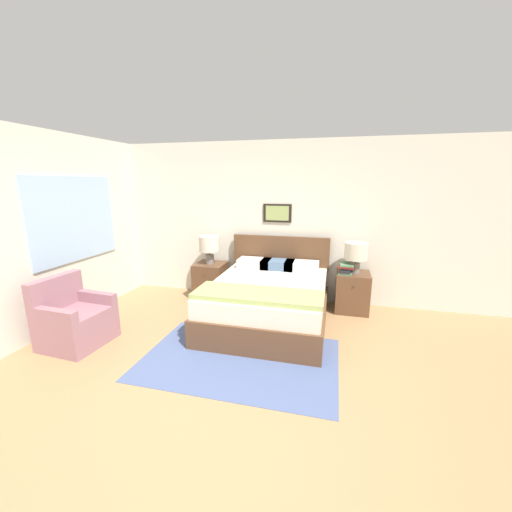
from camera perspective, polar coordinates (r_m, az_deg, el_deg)
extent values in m
plane|color=#99754C|center=(3.07, -6.88, -26.14)|extent=(16.00, 16.00, 0.00)
cube|color=beige|center=(5.23, 4.23, 6.14)|extent=(7.76, 0.06, 2.60)
cube|color=black|center=(5.18, 3.90, 7.79)|extent=(0.46, 0.02, 0.30)
cube|color=#8E9E5B|center=(5.17, 3.87, 7.78)|extent=(0.38, 0.00, 0.24)
cube|color=beige|center=(5.17, -30.33, 4.27)|extent=(0.06, 5.28, 2.60)
cube|color=#9EBCDB|center=(5.13, -30.06, 5.83)|extent=(0.02, 1.49, 1.18)
cube|color=#47567F|center=(3.73, -2.96, -18.12)|extent=(2.16, 1.43, 0.01)
cube|color=brown|center=(4.52, 2.21, -10.31)|extent=(1.59, 1.95, 0.28)
cube|color=brown|center=(3.61, -0.97, -13.51)|extent=(1.59, 0.06, 0.08)
cube|color=beige|center=(4.41, 2.25, -6.74)|extent=(1.53, 1.87, 0.32)
cube|color=brown|center=(5.19, 4.45, 0.95)|extent=(1.59, 0.06, 0.49)
cube|color=#8E9E5B|center=(3.79, 0.37, -7.06)|extent=(1.56, 0.54, 0.06)
cube|color=beige|center=(5.09, -0.26, -1.28)|extent=(0.52, 0.32, 0.14)
cube|color=beige|center=(4.96, 8.31, -1.81)|extent=(0.52, 0.32, 0.14)
cube|color=slate|center=(5.01, 3.97, -1.55)|extent=(0.52, 0.32, 0.14)
cube|color=#8E606B|center=(4.50, -29.71, -11.17)|extent=(0.70, 0.73, 0.43)
cube|color=#8E606B|center=(4.56, -32.63, -5.61)|extent=(0.16, 0.70, 0.40)
cube|color=#8E606B|center=(4.59, -27.41, -6.61)|extent=(0.67, 0.14, 0.14)
cube|color=#8E606B|center=(4.22, -33.11, -8.96)|extent=(0.67, 0.14, 0.14)
cube|color=brown|center=(5.45, -8.21, -4.42)|extent=(0.49, 0.49, 0.61)
sphere|color=#332D28|center=(5.18, -9.35, -3.46)|extent=(0.02, 0.02, 0.02)
cube|color=brown|center=(5.08, 17.07, -6.24)|extent=(0.49, 0.49, 0.61)
sphere|color=#332D28|center=(4.78, 17.34, -5.32)|extent=(0.02, 0.02, 0.02)
cylinder|color=slate|center=(5.34, -8.39, -0.55)|extent=(0.14, 0.14, 0.16)
cylinder|color=slate|center=(5.31, -8.43, 0.60)|extent=(0.02, 0.02, 0.06)
cylinder|color=beige|center=(5.28, -8.49, 2.24)|extent=(0.34, 0.34, 0.25)
cylinder|color=slate|center=(4.95, 17.53, -2.11)|extent=(0.14, 0.14, 0.16)
cylinder|color=slate|center=(4.93, 17.62, -0.89)|extent=(0.02, 0.02, 0.06)
cylinder|color=beige|center=(4.89, 17.75, 0.87)|extent=(0.34, 0.34, 0.25)
cube|color=#4C7551|center=(4.93, 16.06, -2.90)|extent=(0.24, 0.30, 0.02)
cube|color=#232328|center=(4.92, 16.08, -2.53)|extent=(0.18, 0.29, 0.04)
cube|color=#232328|center=(4.91, 16.10, -2.16)|extent=(0.17, 0.21, 0.03)
cube|color=#B7332D|center=(4.90, 16.13, -1.81)|extent=(0.25, 0.24, 0.04)
cube|color=#4C7551|center=(4.90, 16.15, -1.44)|extent=(0.20, 0.27, 0.03)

